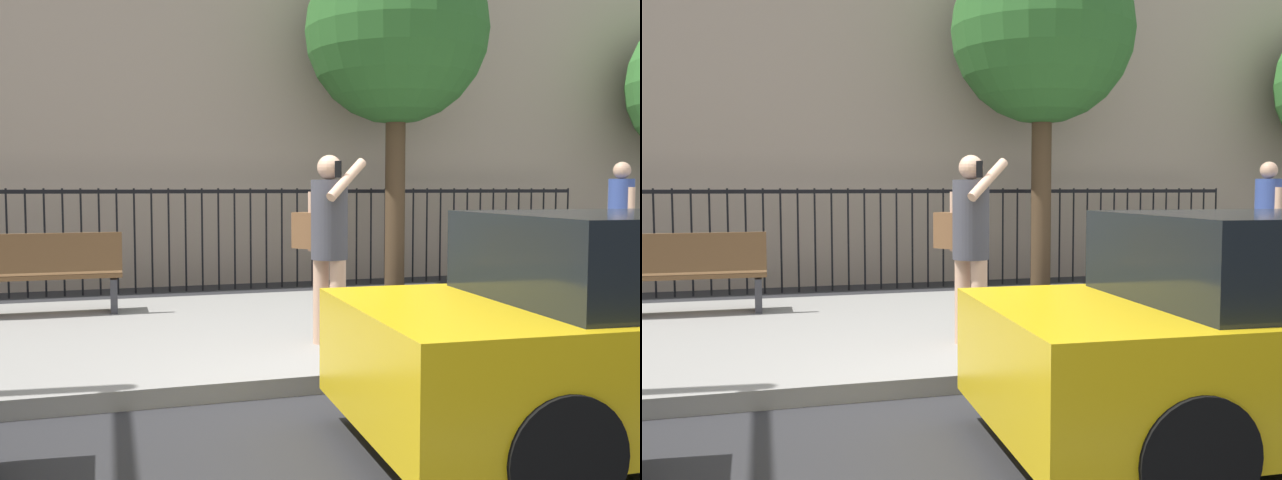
# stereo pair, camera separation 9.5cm
# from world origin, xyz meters

# --- Properties ---
(ground_plane) EXTENTS (60.00, 60.00, 0.00)m
(ground_plane) POSITION_xyz_m (0.00, 0.00, 0.00)
(ground_plane) COLOR #28282B
(sidewalk) EXTENTS (28.00, 4.40, 0.15)m
(sidewalk) POSITION_xyz_m (0.00, 2.20, 0.07)
(sidewalk) COLOR gray
(sidewalk) RESTS_ON ground
(iron_fence) EXTENTS (12.03, 0.04, 1.60)m
(iron_fence) POSITION_xyz_m (0.00, 5.90, 1.02)
(iron_fence) COLOR black
(iron_fence) RESTS_ON ground
(pedestrian_on_phone) EXTENTS (0.63, 0.72, 1.75)m
(pedestrian_on_phone) POSITION_xyz_m (-0.11, 1.04, 1.17)
(pedestrian_on_phone) COLOR tan
(pedestrian_on_phone) RESTS_ON sidewalk
(pedestrian_walking) EXTENTS (0.34, 0.49, 1.81)m
(pedestrian_walking) POSITION_xyz_m (4.73, 2.97, 1.19)
(pedestrian_walking) COLOR tan
(pedestrian_walking) RESTS_ON sidewalk
(street_bench) EXTENTS (1.60, 0.45, 0.95)m
(street_bench) POSITION_xyz_m (-2.69, 3.37, 0.65)
(street_bench) COLOR brown
(street_bench) RESTS_ON sidewalk
(street_tree_near) EXTENTS (2.87, 2.87, 5.48)m
(street_tree_near) POSITION_xyz_m (2.34, 5.27, 4.01)
(street_tree_near) COLOR #4C3823
(street_tree_near) RESTS_ON ground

